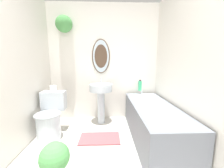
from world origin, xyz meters
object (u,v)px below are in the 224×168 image
toilet_paper_roll (53,88)px  toilet (50,118)px  bathtub (153,122)px  shampoo_bottle (140,86)px  potted_plant (55,161)px  pedestal_sink (101,94)px

toilet_paper_roll → toilet: bearing=-90.0°
toilet_paper_roll → bathtub: bearing=-11.5°
bathtub → shampoo_bottle: shampoo_bottle is taller
shampoo_bottle → potted_plant: shampoo_bottle is taller
shampoo_bottle → toilet_paper_roll: size_ratio=2.04×
shampoo_bottle → toilet_paper_roll: shampoo_bottle is taller
bathtub → toilet: bearing=175.0°
potted_plant → bathtub: bearing=31.6°
shampoo_bottle → toilet_paper_roll: (-1.62, -0.42, 0.03)m
toilet → toilet_paper_roll: size_ratio=6.59×
bathtub → shampoo_bottle: 0.88m
shampoo_bottle → pedestal_sink: bearing=-171.5°
pedestal_sink → toilet_paper_roll: 0.88m
shampoo_bottle → potted_plant: size_ratio=0.51×
toilet → bathtub: toilet is taller
pedestal_sink → shampoo_bottle: 0.83m
pedestal_sink → potted_plant: (-0.41, -1.40, -0.35)m
shampoo_bottle → potted_plant: bearing=-128.5°
toilet → potted_plant: (0.41, -0.91, -0.07)m
toilet → pedestal_sink: 0.99m
pedestal_sink → shampoo_bottle: (0.81, 0.12, 0.15)m
pedestal_sink → bathtub: size_ratio=0.53×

